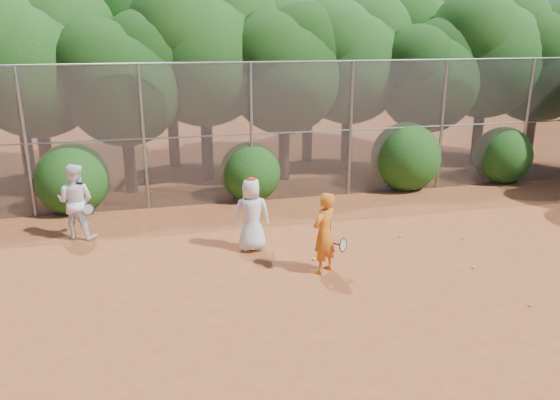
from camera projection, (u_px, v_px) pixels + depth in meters
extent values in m
plane|color=brown|center=(358.00, 286.00, 10.83)|extent=(80.00, 80.00, 0.00)
cylinder|color=gray|center=(26.00, 144.00, 14.24)|extent=(0.09, 0.09, 4.00)
cylinder|color=gray|center=(144.00, 139.00, 14.91)|extent=(0.09, 0.09, 4.00)
cylinder|color=gray|center=(252.00, 134.00, 15.57)|extent=(0.09, 0.09, 4.00)
cylinder|color=gray|center=(351.00, 130.00, 16.23)|extent=(0.09, 0.09, 4.00)
cylinder|color=gray|center=(442.00, 126.00, 16.90)|extent=(0.09, 0.09, 4.00)
cylinder|color=gray|center=(526.00, 122.00, 17.56)|extent=(0.09, 0.09, 4.00)
cylinder|color=gray|center=(286.00, 62.00, 15.19)|extent=(20.00, 0.05, 0.05)
cylinder|color=gray|center=(286.00, 133.00, 15.79)|extent=(20.00, 0.04, 0.04)
cube|color=slate|center=(286.00, 133.00, 15.79)|extent=(20.00, 0.02, 4.00)
cylinder|color=black|center=(46.00, 152.00, 16.78)|extent=(0.38, 0.38, 2.52)
sphere|color=#164210|center=(35.00, 69.00, 16.04)|extent=(4.03, 4.03, 4.03)
sphere|color=#164210|center=(61.00, 34.00, 16.29)|extent=(3.23, 3.23, 3.23)
sphere|color=#164210|center=(2.00, 41.00, 15.36)|extent=(3.02, 3.02, 3.02)
cylinder|color=black|center=(129.00, 158.00, 16.74)|extent=(0.36, 0.36, 2.17)
sphere|color=black|center=(123.00, 88.00, 16.10)|extent=(3.47, 3.47, 3.47)
sphere|color=black|center=(145.00, 57.00, 16.32)|extent=(2.78, 2.78, 2.78)
sphere|color=black|center=(99.00, 64.00, 15.52)|extent=(2.60, 2.60, 2.60)
cylinder|color=black|center=(207.00, 140.00, 18.15)|extent=(0.39, 0.39, 2.66)
sphere|color=#164210|center=(204.00, 60.00, 17.36)|extent=(4.26, 4.26, 4.26)
sphere|color=#164210|center=(227.00, 25.00, 17.63)|extent=(3.40, 3.40, 3.40)
sphere|color=#164210|center=(179.00, 32.00, 16.65)|extent=(3.19, 3.19, 3.19)
cylinder|color=black|center=(284.00, 146.00, 18.20)|extent=(0.37, 0.37, 2.27)
sphere|color=black|center=(284.00, 78.00, 17.53)|extent=(3.64, 3.64, 3.64)
sphere|color=black|center=(303.00, 48.00, 17.76)|extent=(2.91, 2.91, 2.91)
sphere|color=black|center=(266.00, 55.00, 16.92)|extent=(2.73, 2.73, 2.73)
cylinder|color=black|center=(347.00, 136.00, 19.47)|extent=(0.38, 0.38, 2.45)
sphere|color=#164210|center=(349.00, 67.00, 18.75)|extent=(3.92, 3.92, 3.92)
sphere|color=#164210|center=(368.00, 37.00, 18.99)|extent=(3.14, 3.14, 3.14)
sphere|color=#164210|center=(334.00, 43.00, 18.09)|extent=(2.94, 2.94, 2.94)
cylinder|color=black|center=(423.00, 143.00, 19.15)|extent=(0.36, 0.36, 2.10)
sphere|color=black|center=(428.00, 83.00, 18.53)|extent=(3.36, 3.36, 3.36)
sphere|color=black|center=(443.00, 57.00, 18.74)|extent=(2.69, 2.69, 2.69)
sphere|color=black|center=(417.00, 63.00, 17.96)|extent=(2.52, 2.52, 2.52)
cylinder|color=black|center=(478.00, 130.00, 20.19)|extent=(0.39, 0.39, 2.59)
sphere|color=#164210|center=(486.00, 59.00, 19.42)|extent=(4.14, 4.14, 4.14)
sphere|color=#164210|center=(503.00, 29.00, 19.68)|extent=(3.32, 3.32, 3.32)
sphere|color=#164210|center=(475.00, 35.00, 18.72)|extent=(3.11, 3.11, 3.11)
cylinder|color=black|center=(530.00, 133.00, 20.39)|extent=(0.37, 0.37, 2.31)
sphere|color=black|center=(538.00, 71.00, 19.71)|extent=(3.70, 3.70, 3.70)
sphere|color=black|center=(553.00, 44.00, 19.94)|extent=(2.96, 2.96, 2.96)
sphere|color=black|center=(531.00, 50.00, 19.09)|extent=(2.77, 2.77, 2.77)
cylinder|color=black|center=(25.00, 138.00, 18.68)|extent=(0.39, 0.39, 2.62)
sphere|color=#164210|center=(14.00, 60.00, 17.91)|extent=(4.20, 4.20, 4.20)
sphere|color=#164210|center=(40.00, 27.00, 18.17)|extent=(3.36, 3.36, 3.36)
cylinder|color=black|center=(173.00, 128.00, 19.95)|extent=(0.40, 0.40, 2.80)
sphere|color=#164210|center=(168.00, 50.00, 19.12)|extent=(4.48, 4.48, 4.48)
sphere|color=#164210|center=(192.00, 17.00, 19.40)|extent=(3.58, 3.58, 3.58)
sphere|color=#164210|center=(144.00, 24.00, 18.37)|extent=(3.36, 3.36, 3.36)
cylinder|color=black|center=(307.00, 128.00, 20.72)|extent=(0.38, 0.38, 2.52)
sphere|color=#164210|center=(308.00, 61.00, 19.98)|extent=(4.03, 4.03, 4.03)
sphere|color=#164210|center=(327.00, 32.00, 20.23)|extent=(3.23, 3.23, 3.23)
sphere|color=#164210|center=(292.00, 39.00, 19.30)|extent=(3.02, 3.02, 3.02)
cylinder|color=black|center=(409.00, 119.00, 22.25)|extent=(0.40, 0.40, 2.73)
sphere|color=#164210|center=(414.00, 51.00, 21.44)|extent=(4.37, 4.37, 4.37)
sphere|color=#164210|center=(431.00, 22.00, 21.71)|extent=(3.49, 3.49, 3.49)
sphere|color=#164210|center=(401.00, 28.00, 20.70)|extent=(3.28, 3.28, 3.28)
sphere|color=#164210|center=(72.00, 176.00, 15.04)|extent=(2.00, 2.00, 2.00)
sphere|color=#164210|center=(250.00, 169.00, 16.18)|extent=(1.80, 1.80, 1.80)
sphere|color=#164210|center=(406.00, 154.00, 17.23)|extent=(2.20, 2.20, 2.20)
sphere|color=#164210|center=(503.00, 153.00, 18.05)|extent=(1.90, 1.90, 1.90)
imported|color=orange|center=(324.00, 233.00, 11.21)|extent=(0.76, 0.71, 1.73)
torus|color=black|center=(343.00, 245.00, 11.17)|extent=(0.26, 0.24, 0.30)
cylinder|color=black|center=(334.00, 244.00, 11.30)|extent=(0.21, 0.23, 0.06)
imported|color=silver|center=(252.00, 215.00, 12.36)|extent=(0.88, 0.61, 1.71)
ellipsoid|color=#AE1C18|center=(251.00, 180.00, 12.12)|extent=(0.22, 0.22, 0.13)
sphere|color=#C9DA27|center=(266.00, 217.00, 12.24)|extent=(0.07, 0.07, 0.07)
imported|color=white|center=(76.00, 201.00, 13.07)|extent=(1.08, 0.96, 1.85)
torus|color=black|center=(88.00, 209.00, 12.90)|extent=(0.35, 0.27, 0.26)
cylinder|color=black|center=(91.00, 212.00, 13.10)|extent=(0.10, 0.24, 0.19)
sphere|color=#C9DA27|center=(400.00, 236.00, 13.35)|extent=(0.07, 0.07, 0.07)
sphere|color=#C9DA27|center=(463.00, 238.00, 13.23)|extent=(0.07, 0.07, 0.07)
sphere|color=#C9DA27|center=(530.00, 305.00, 10.01)|extent=(0.07, 0.07, 0.07)
sphere|color=#C9DA27|center=(473.00, 267.00, 11.60)|extent=(0.07, 0.07, 0.07)
sphere|color=#C9DA27|center=(314.00, 259.00, 12.02)|extent=(0.07, 0.07, 0.07)
sphere|color=#C9DA27|center=(371.00, 207.00, 15.55)|extent=(0.07, 0.07, 0.07)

